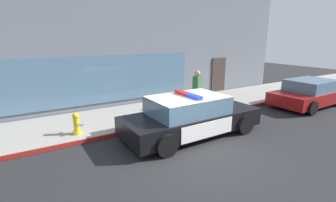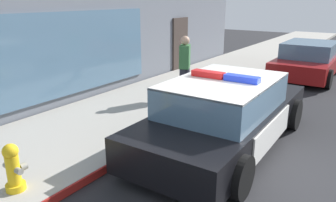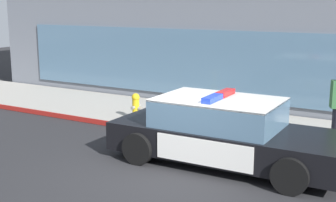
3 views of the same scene
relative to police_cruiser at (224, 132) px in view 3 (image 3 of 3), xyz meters
The scene contains 5 objects.
ground 1.58m from the police_cruiser, 118.13° to the right, with size 48.00×48.00×0.00m, color #262628.
sidewalk 2.89m from the police_cruiser, 103.77° to the left, with size 48.00×3.12×0.15m, color #A39E93.
curb_red_paint 1.48m from the police_cruiser, 119.95° to the left, with size 28.80×0.04×0.14m, color maroon.
police_cruiser is the anchor object (origin of this frame).
fire_hydrant 3.80m from the police_cruiser, 152.90° to the left, with size 0.34×0.39×0.73m.
Camera 3 is at (4.34, -7.40, 3.32)m, focal length 49.77 mm.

